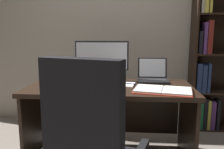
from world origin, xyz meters
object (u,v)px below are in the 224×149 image
object	(u,v)px
coffee_mug	(51,78)
reading_stand_with_book	(60,71)
bookshelf	(220,60)
computer_mouse	(64,86)
pen	(128,84)
keyboard	(97,88)
monitor	(102,60)
desk	(111,104)
notepad	(126,84)
laptop	(153,76)
open_binder	(163,90)

from	to	relation	value
coffee_mug	reading_stand_with_book	bearing A→B (deg)	82.21
bookshelf	computer_mouse	world-z (taller)	bookshelf
pen	reading_stand_with_book	bearing A→B (deg)	160.78
keyboard	reading_stand_with_book	xyz separation A→B (m)	(-0.47, 0.45, 0.07)
computer_mouse	reading_stand_with_book	distance (m)	0.48
monitor	coffee_mug	world-z (taller)	monitor
desk	monitor	distance (m)	0.47
desk	pen	xyz separation A→B (m)	(0.17, -0.03, 0.22)
reading_stand_with_book	coffee_mug	distance (m)	0.22
notepad	reading_stand_with_book	bearing A→B (deg)	160.29
notepad	coffee_mug	size ratio (longest dim) A/B	2.17
notepad	computer_mouse	bearing A→B (deg)	-161.76
keyboard	pen	world-z (taller)	keyboard
monitor	reading_stand_with_book	size ratio (longest dim) A/B	1.98
laptop	computer_mouse	xyz separation A→B (m)	(-0.83, -0.38, -0.03)
keyboard	pen	bearing A→B (deg)	33.38
desk	bookshelf	distance (m)	1.59
notepad	desk	bearing A→B (deg)	168.95
bookshelf	monitor	distance (m)	1.57
computer_mouse	pen	size ratio (longest dim) A/B	0.74
keyboard	open_binder	distance (m)	0.58
reading_stand_with_book	open_binder	world-z (taller)	reading_stand_with_book
computer_mouse	pen	xyz separation A→B (m)	(0.58, 0.18, -0.01)
desk	keyboard	bearing A→B (deg)	-116.24
keyboard	coffee_mug	xyz separation A→B (m)	(-0.50, 0.23, 0.04)
reading_stand_with_book	desk	bearing A→B (deg)	-21.91
bookshelf	reading_stand_with_book	world-z (taller)	bookshelf
coffee_mug	pen	bearing A→B (deg)	-3.03
monitor	reading_stand_with_book	distance (m)	0.49
monitor	computer_mouse	xyz separation A→B (m)	(-0.30, -0.38, -0.19)
bookshelf	computer_mouse	distance (m)	2.01
desk	coffee_mug	bearing A→B (deg)	178.95
monitor	laptop	size ratio (longest dim) A/B	1.82
desk	keyboard	distance (m)	0.33
pen	coffee_mug	size ratio (longest dim) A/B	1.45
keyboard	computer_mouse	bearing A→B (deg)	180.00
reading_stand_with_book	pen	distance (m)	0.79
desk	pen	distance (m)	0.28
notepad	pen	xyz separation A→B (m)	(0.02, 0.00, 0.01)
pen	bookshelf	bearing A→B (deg)	36.73
keyboard	desk	bearing A→B (deg)	63.76
keyboard	coffee_mug	bearing A→B (deg)	155.61
desk	open_binder	distance (m)	0.58
keyboard	reading_stand_with_book	world-z (taller)	reading_stand_with_book
keyboard	notepad	distance (m)	0.32
laptop	pen	xyz separation A→B (m)	(-0.25, -0.20, -0.04)
bookshelf	coffee_mug	size ratio (longest dim) A/B	20.22
monitor	notepad	xyz separation A→B (m)	(0.26, -0.20, -0.21)
laptop	reading_stand_with_book	world-z (taller)	laptop
monitor	laptop	distance (m)	0.55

